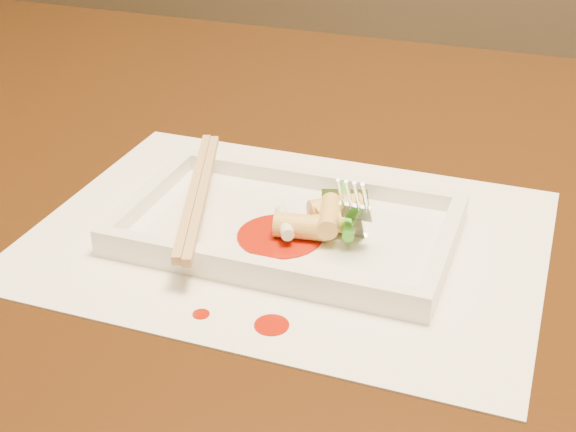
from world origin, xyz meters
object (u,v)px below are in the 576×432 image
(table, at_px, (287,271))
(fork, at_px, (385,146))
(plate_base, at_px, (288,231))
(chopstick_a, at_px, (194,191))
(placemat, at_px, (288,236))

(table, bearing_deg, fork, -37.09)
(table, distance_m, plate_base, 0.15)
(plate_base, xyz_separation_m, fork, (0.07, 0.02, 0.08))
(chopstick_a, bearing_deg, table, 65.34)
(table, distance_m, placemat, 0.15)
(plate_base, relative_size, fork, 1.86)
(table, xyz_separation_m, fork, (0.11, -0.08, 0.18))
(table, bearing_deg, plate_base, -69.59)
(table, bearing_deg, placemat, -69.59)
(fork, bearing_deg, table, 142.91)
(plate_base, height_order, chopstick_a, chopstick_a)
(chopstick_a, bearing_deg, fork, 6.75)
(plate_base, relative_size, chopstick_a, 1.22)
(placemat, height_order, fork, fork)
(plate_base, bearing_deg, fork, 14.42)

